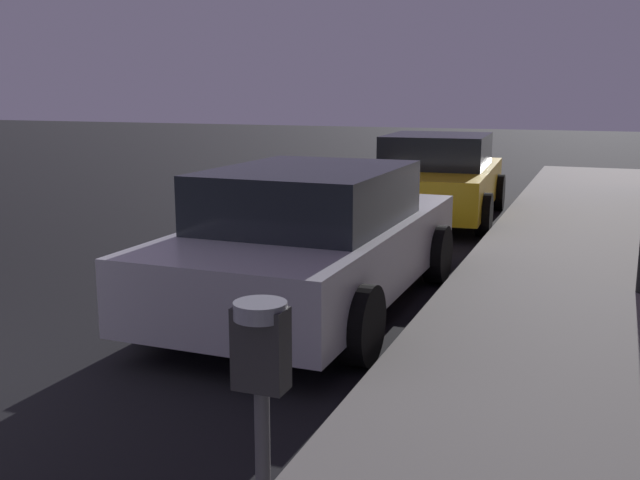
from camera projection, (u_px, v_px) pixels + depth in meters
parking_meter at (261, 386)px, 2.59m from camera, size 0.19×0.19×1.29m
car_silver at (314, 238)px, 7.27m from camera, size 2.12×4.45×1.43m
car_yellow_cab at (436, 178)px, 12.39m from camera, size 2.30×4.26×1.43m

